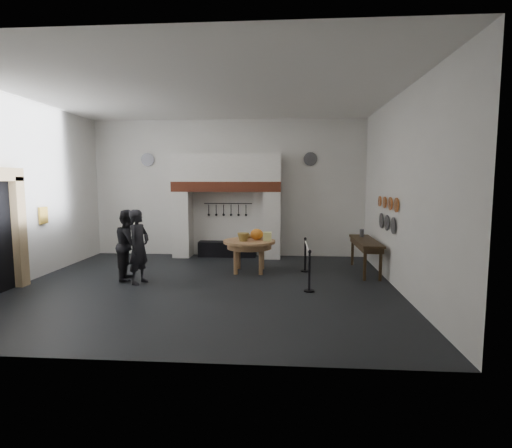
# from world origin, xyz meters

# --- Properties ---
(floor) EXTENTS (9.00, 8.00, 0.02)m
(floor) POSITION_xyz_m (0.00, 0.00, 0.00)
(floor) COLOR black
(floor) RESTS_ON ground
(ceiling) EXTENTS (9.00, 8.00, 0.02)m
(ceiling) POSITION_xyz_m (0.00, 0.00, 4.50)
(ceiling) COLOR silver
(ceiling) RESTS_ON wall_back
(wall_back) EXTENTS (9.00, 0.02, 4.50)m
(wall_back) POSITION_xyz_m (0.00, 4.00, 2.25)
(wall_back) COLOR silver
(wall_back) RESTS_ON floor
(wall_front) EXTENTS (9.00, 0.02, 4.50)m
(wall_front) POSITION_xyz_m (0.00, -4.00, 2.25)
(wall_front) COLOR silver
(wall_front) RESTS_ON floor
(wall_left) EXTENTS (0.02, 8.00, 4.50)m
(wall_left) POSITION_xyz_m (-4.50, 0.00, 2.25)
(wall_left) COLOR silver
(wall_left) RESTS_ON floor
(wall_right) EXTENTS (0.02, 8.00, 4.50)m
(wall_right) POSITION_xyz_m (4.50, 0.00, 2.25)
(wall_right) COLOR silver
(wall_right) RESTS_ON floor
(chimney_pier_left) EXTENTS (0.55, 0.70, 2.15)m
(chimney_pier_left) POSITION_xyz_m (-1.48, 3.65, 1.07)
(chimney_pier_left) COLOR silver
(chimney_pier_left) RESTS_ON floor
(chimney_pier_right) EXTENTS (0.55, 0.70, 2.15)m
(chimney_pier_right) POSITION_xyz_m (1.48, 3.65, 1.07)
(chimney_pier_right) COLOR silver
(chimney_pier_right) RESTS_ON floor
(hearth_brick_band) EXTENTS (3.50, 0.72, 0.32)m
(hearth_brick_band) POSITION_xyz_m (0.00, 3.65, 2.31)
(hearth_brick_band) COLOR #9E442B
(hearth_brick_band) RESTS_ON chimney_pier_left
(chimney_hood) EXTENTS (3.50, 0.70, 0.90)m
(chimney_hood) POSITION_xyz_m (0.00, 3.65, 2.92)
(chimney_hood) COLOR silver
(chimney_hood) RESTS_ON hearth_brick_band
(iron_range) EXTENTS (1.90, 0.45, 0.50)m
(iron_range) POSITION_xyz_m (0.00, 3.72, 0.25)
(iron_range) COLOR black
(iron_range) RESTS_ON floor
(utensil_rail) EXTENTS (1.60, 0.02, 0.02)m
(utensil_rail) POSITION_xyz_m (0.00, 3.92, 1.75)
(utensil_rail) COLOR black
(utensil_rail) RESTS_ON wall_back
(door_jamb_far) EXTENTS (0.22, 0.30, 2.60)m
(door_jamb_far) POSITION_xyz_m (-4.38, -0.30, 1.30)
(door_jamb_far) COLOR tan
(door_jamb_far) RESTS_ON floor
(wall_plaque) EXTENTS (0.05, 0.34, 0.44)m
(wall_plaque) POSITION_xyz_m (-4.45, 0.80, 1.60)
(wall_plaque) COLOR gold
(wall_plaque) RESTS_ON wall_left
(work_table) EXTENTS (1.63, 1.63, 0.07)m
(work_table) POSITION_xyz_m (0.92, 1.59, 0.84)
(work_table) COLOR #AC8451
(work_table) RESTS_ON floor
(pumpkin) EXTENTS (0.36, 0.36, 0.31)m
(pumpkin) POSITION_xyz_m (1.12, 1.69, 1.03)
(pumpkin) COLOR orange
(pumpkin) RESTS_ON work_table
(cheese_block_big) EXTENTS (0.22, 0.22, 0.24)m
(cheese_block_big) POSITION_xyz_m (1.42, 1.54, 0.99)
(cheese_block_big) COLOR #CFD07C
(cheese_block_big) RESTS_ON work_table
(cheese_block_small) EXTENTS (0.18, 0.18, 0.20)m
(cheese_block_small) POSITION_xyz_m (1.40, 1.84, 0.97)
(cheese_block_small) COLOR #FFF898
(cheese_block_small) RESTS_ON work_table
(wicker_basket) EXTENTS (0.36, 0.36, 0.22)m
(wicker_basket) POSITION_xyz_m (0.77, 1.44, 0.98)
(wicker_basket) COLOR olive
(wicker_basket) RESTS_ON work_table
(bread_loaf) EXTENTS (0.31, 0.18, 0.13)m
(bread_loaf) POSITION_xyz_m (0.82, 1.94, 0.94)
(bread_loaf) COLOR #AC803D
(bread_loaf) RESTS_ON work_table
(visitor_near) EXTENTS (0.59, 0.75, 1.82)m
(visitor_near) POSITION_xyz_m (-1.65, 0.14, 0.91)
(visitor_near) COLOR black
(visitor_near) RESTS_ON floor
(visitor_far) EXTENTS (0.82, 0.98, 1.78)m
(visitor_far) POSITION_xyz_m (-2.05, 0.54, 0.89)
(visitor_far) COLOR black
(visitor_far) RESTS_ON floor
(side_table) EXTENTS (0.55, 2.20, 0.06)m
(side_table) POSITION_xyz_m (4.10, 1.75, 0.87)
(side_table) COLOR #352413
(side_table) RESTS_ON floor
(pewter_jug) EXTENTS (0.12, 0.12, 0.22)m
(pewter_jug) POSITION_xyz_m (4.10, 2.35, 1.01)
(pewter_jug) COLOR #4B4C50
(pewter_jug) RESTS_ON side_table
(copper_pan_a) EXTENTS (0.03, 0.34, 0.34)m
(copper_pan_a) POSITION_xyz_m (4.46, 0.20, 1.95)
(copper_pan_a) COLOR #C6662D
(copper_pan_a) RESTS_ON wall_right
(copper_pan_b) EXTENTS (0.03, 0.32, 0.32)m
(copper_pan_b) POSITION_xyz_m (4.46, 0.75, 1.95)
(copper_pan_b) COLOR #C6662D
(copper_pan_b) RESTS_ON wall_right
(copper_pan_c) EXTENTS (0.03, 0.30, 0.30)m
(copper_pan_c) POSITION_xyz_m (4.46, 1.30, 1.95)
(copper_pan_c) COLOR #C6662D
(copper_pan_c) RESTS_ON wall_right
(copper_pan_d) EXTENTS (0.03, 0.28, 0.28)m
(copper_pan_d) POSITION_xyz_m (4.46, 1.85, 1.95)
(copper_pan_d) COLOR #C6662D
(copper_pan_d) RESTS_ON wall_right
(pewter_plate_left) EXTENTS (0.03, 0.40, 0.40)m
(pewter_plate_left) POSITION_xyz_m (4.46, 0.40, 1.45)
(pewter_plate_left) COLOR #4C4C51
(pewter_plate_left) RESTS_ON wall_right
(pewter_plate_mid) EXTENTS (0.03, 0.40, 0.40)m
(pewter_plate_mid) POSITION_xyz_m (4.46, 1.00, 1.45)
(pewter_plate_mid) COLOR #4C4C51
(pewter_plate_mid) RESTS_ON wall_right
(pewter_plate_right) EXTENTS (0.03, 0.40, 0.40)m
(pewter_plate_right) POSITION_xyz_m (4.46, 1.60, 1.45)
(pewter_plate_right) COLOR #4C4C51
(pewter_plate_right) RESTS_ON wall_right
(pewter_plate_back_left) EXTENTS (0.44, 0.03, 0.44)m
(pewter_plate_back_left) POSITION_xyz_m (-2.70, 3.96, 3.20)
(pewter_plate_back_left) COLOR #4C4C51
(pewter_plate_back_left) RESTS_ON wall_back
(pewter_plate_back_right) EXTENTS (0.44, 0.03, 0.44)m
(pewter_plate_back_right) POSITION_xyz_m (2.70, 3.96, 3.20)
(pewter_plate_back_right) COLOR #4C4C51
(pewter_plate_back_right) RESTS_ON wall_back
(barrier_post_near) EXTENTS (0.05, 0.05, 0.90)m
(barrier_post_near) POSITION_xyz_m (2.46, -0.28, 0.45)
(barrier_post_near) COLOR black
(barrier_post_near) RESTS_ON floor
(barrier_post_far) EXTENTS (0.05, 0.05, 0.90)m
(barrier_post_far) POSITION_xyz_m (2.46, 1.72, 0.45)
(barrier_post_far) COLOR black
(barrier_post_far) RESTS_ON floor
(barrier_rope) EXTENTS (0.04, 2.00, 0.04)m
(barrier_rope) POSITION_xyz_m (2.46, 0.72, 0.85)
(barrier_rope) COLOR white
(barrier_rope) RESTS_ON barrier_post_near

